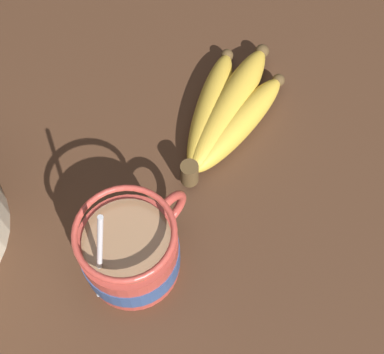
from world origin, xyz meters
TOP-DOWN VIEW (x-y plane):
  - table at (0.00, 0.00)cm, footprint 110.36×110.36cm
  - coffee_mug at (-5.31, 1.91)cm, footprint 13.32×9.81cm
  - banana_bunch at (14.94, 6.44)cm, footprint 21.30×11.37cm

SIDE VIEW (x-z plane):
  - table at x=0.00cm, z-range 0.00..2.60cm
  - banana_bunch at x=14.94cm, z-range 2.33..6.59cm
  - coffee_mug at x=-5.31cm, z-range -1.24..14.14cm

